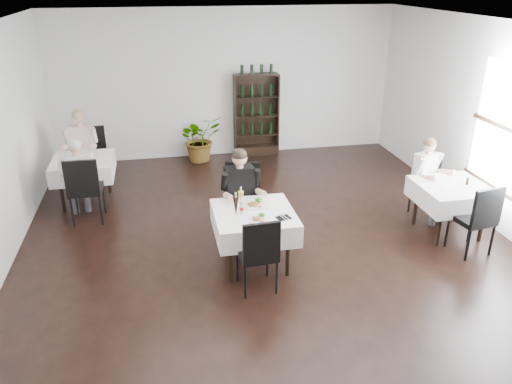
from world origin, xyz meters
TOP-DOWN VIEW (x-y plane):
  - room_shell at (0.00, 0.00)m, footprint 9.00×9.00m
  - wine_shelf at (0.60, 4.31)m, footprint 0.90×0.28m
  - main_table at (-0.30, 0.00)m, footprint 1.03×1.03m
  - left_table at (-2.70, 2.50)m, footprint 0.98×0.98m
  - right_table at (2.70, 0.30)m, footprint 0.98×0.98m
  - potted_tree at (-0.61, 4.18)m, footprint 1.06×1.00m
  - main_chair_far at (-0.31, 0.83)m, footprint 0.61×0.62m
  - main_chair_near at (-0.37, -0.62)m, footprint 0.48×0.49m
  - left_chair_far at (-2.62, 3.26)m, footprint 0.53×0.53m
  - left_chair_near at (-2.60, 1.70)m, footprint 0.51×0.51m
  - right_chair_far at (2.65, 0.91)m, footprint 0.54×0.55m
  - right_chair_near at (2.71, -0.35)m, footprint 0.54×0.55m
  - diner_main at (-0.37, 0.55)m, footprint 0.56×0.57m
  - diner_left_far at (-2.76, 3.01)m, footprint 0.57×0.58m
  - diner_left_near at (-2.68, 1.83)m, footprint 0.56×0.60m
  - diner_right_far at (2.61, 0.82)m, footprint 0.58×0.61m
  - plate_far at (-0.24, 0.19)m, footprint 0.29×0.29m
  - plate_near at (-0.28, -0.23)m, footprint 0.30×0.30m
  - pilsner_dark at (-0.55, -0.07)m, footprint 0.08×0.08m
  - pilsner_lager at (-0.45, 0.09)m, footprint 0.08×0.08m
  - coke_bottle at (-0.46, -0.02)m, footprint 0.06×0.06m
  - napkin_cutlery at (0.03, -0.24)m, footprint 0.21×0.19m
  - pepper_mill at (2.90, 0.28)m, footprint 0.05×0.05m

SIDE VIEW (x-z plane):
  - potted_tree at x=-0.61m, z-range 0.00..0.94m
  - main_chair_near at x=-0.37m, z-range 0.07..1.06m
  - right_chair_far at x=2.65m, z-range 0.07..1.06m
  - right_chair_near at x=2.71m, z-range 0.07..1.11m
  - left_chair_far at x=-2.62m, z-range 0.08..1.14m
  - left_chair_near at x=-2.60m, z-range 0.08..1.15m
  - left_table at x=-2.70m, z-range 0.24..1.01m
  - right_table at x=2.70m, z-range 0.24..1.01m
  - main_table at x=-0.30m, z-range 0.24..1.01m
  - main_chair_far at x=-0.31m, z-range 0.08..1.19m
  - diner_right_far at x=2.61m, z-range 0.11..1.42m
  - napkin_cutlery at x=0.03m, z-range 0.77..0.79m
  - diner_left_near at x=-2.68m, z-range 0.11..1.46m
  - plate_near at x=-0.28m, z-range 0.75..0.82m
  - plate_far at x=-0.24m, z-range 0.75..0.84m
  - pepper_mill at x=2.90m, z-range 0.77..0.87m
  - diner_main at x=-0.37m, z-range 0.11..1.54m
  - wine_shelf at x=0.60m, z-range -0.03..1.72m
  - diner_left_far at x=-2.76m, z-range 0.12..1.58m
  - coke_bottle at x=-0.46m, z-range 0.75..0.97m
  - pilsner_lager at x=-0.45m, z-range 0.74..1.07m
  - pilsner_dark at x=-0.55m, z-range 0.74..1.07m
  - room_shell at x=0.00m, z-range -3.00..6.00m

